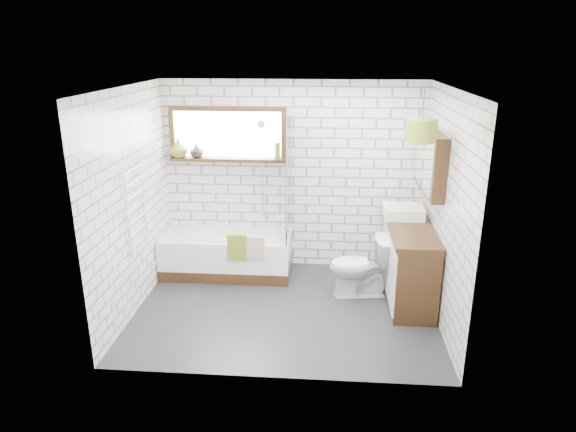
# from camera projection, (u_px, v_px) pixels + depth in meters

# --- Properties ---
(floor) EXTENTS (3.40, 2.60, 0.01)m
(floor) POSITION_uv_depth(u_px,v_px,m) (285.00, 309.00, 5.96)
(floor) COLOR black
(floor) RESTS_ON ground
(ceiling) EXTENTS (3.40, 2.60, 0.01)m
(ceiling) POSITION_uv_depth(u_px,v_px,m) (284.00, 87.00, 5.15)
(ceiling) COLOR white
(ceiling) RESTS_ON ground
(wall_back) EXTENTS (3.40, 0.01, 2.50)m
(wall_back) POSITION_uv_depth(u_px,v_px,m) (293.00, 176.00, 6.79)
(wall_back) COLOR white
(wall_back) RESTS_ON ground
(wall_front) EXTENTS (3.40, 0.01, 2.50)m
(wall_front) POSITION_uv_depth(u_px,v_px,m) (272.00, 252.00, 4.32)
(wall_front) COLOR white
(wall_front) RESTS_ON ground
(wall_left) EXTENTS (0.01, 2.60, 2.50)m
(wall_left) POSITION_uv_depth(u_px,v_px,m) (132.00, 202.00, 5.68)
(wall_left) COLOR white
(wall_left) RESTS_ON ground
(wall_right) EXTENTS (0.01, 2.60, 2.50)m
(wall_right) POSITION_uv_depth(u_px,v_px,m) (445.00, 210.00, 5.43)
(wall_right) COLOR white
(wall_right) RESTS_ON ground
(window) EXTENTS (1.52, 0.16, 0.68)m
(window) POSITION_uv_depth(u_px,v_px,m) (228.00, 135.00, 6.63)
(window) COLOR black
(window) RESTS_ON wall_back
(towel_radiator) EXTENTS (0.06, 0.52, 1.00)m
(towel_radiator) POSITION_uv_depth(u_px,v_px,m) (136.00, 207.00, 5.69)
(towel_radiator) COLOR white
(towel_radiator) RESTS_ON wall_left
(mirror_cabinet) EXTENTS (0.16, 1.20, 0.70)m
(mirror_cabinet) POSITION_uv_depth(u_px,v_px,m) (430.00, 160.00, 5.87)
(mirror_cabinet) COLOR black
(mirror_cabinet) RESTS_ON wall_right
(shower_riser) EXTENTS (0.02, 0.02, 1.30)m
(shower_riser) POSITION_uv_depth(u_px,v_px,m) (263.00, 169.00, 6.74)
(shower_riser) COLOR silver
(shower_riser) RESTS_ON wall_back
(bathtub) EXTENTS (1.68, 0.74, 0.54)m
(bathtub) POSITION_uv_depth(u_px,v_px,m) (227.00, 254.00, 6.81)
(bathtub) COLOR white
(bathtub) RESTS_ON floor
(shower_screen) EXTENTS (0.02, 0.72, 1.50)m
(shower_screen) POSITION_uv_depth(u_px,v_px,m) (289.00, 180.00, 6.42)
(shower_screen) COLOR white
(shower_screen) RESTS_ON bathtub
(towel_green) EXTENTS (0.24, 0.07, 0.33)m
(towel_green) POSITION_uv_depth(u_px,v_px,m) (237.00, 247.00, 6.36)
(towel_green) COLOR #606C20
(towel_green) RESTS_ON bathtub
(towel_beige) EXTENTS (0.22, 0.06, 0.29)m
(towel_beige) POSITION_uv_depth(u_px,v_px,m) (255.00, 248.00, 6.35)
(towel_beige) COLOR tan
(towel_beige) RESTS_ON bathtub
(vanity) EXTENTS (0.51, 1.59, 0.91)m
(vanity) POSITION_uv_depth(u_px,v_px,m) (408.00, 259.00, 6.17)
(vanity) COLOR black
(vanity) RESTS_ON floor
(basin) EXTENTS (0.47, 0.41, 0.14)m
(basin) POSITION_uv_depth(u_px,v_px,m) (403.00, 212.00, 6.25)
(basin) COLOR white
(basin) RESTS_ON vanity
(tap) EXTENTS (0.03, 0.03, 0.16)m
(tap) POSITION_uv_depth(u_px,v_px,m) (417.00, 207.00, 6.21)
(tap) COLOR silver
(tap) RESTS_ON vanity
(toilet) EXTENTS (0.50, 0.78, 0.75)m
(toilet) POSITION_uv_depth(u_px,v_px,m) (360.00, 266.00, 6.17)
(toilet) COLOR white
(toilet) RESTS_ON floor
(vase_olive) EXTENTS (0.27, 0.27, 0.24)m
(vase_olive) POSITION_uv_depth(u_px,v_px,m) (179.00, 150.00, 6.72)
(vase_olive) COLOR olive
(vase_olive) RESTS_ON window
(vase_dark) EXTENTS (0.22, 0.22, 0.19)m
(vase_dark) POSITION_uv_depth(u_px,v_px,m) (197.00, 152.00, 6.71)
(vase_dark) COLOR black
(vase_dark) RESTS_ON window
(bottle) EXTENTS (0.07, 0.07, 0.21)m
(bottle) POSITION_uv_depth(u_px,v_px,m) (277.00, 152.00, 6.62)
(bottle) COLOR olive
(bottle) RESTS_ON window
(pendant) EXTENTS (0.30, 0.30, 0.22)m
(pendant) POSITION_uv_depth(u_px,v_px,m) (421.00, 131.00, 5.09)
(pendant) COLOR #606C20
(pendant) RESTS_ON ceiling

